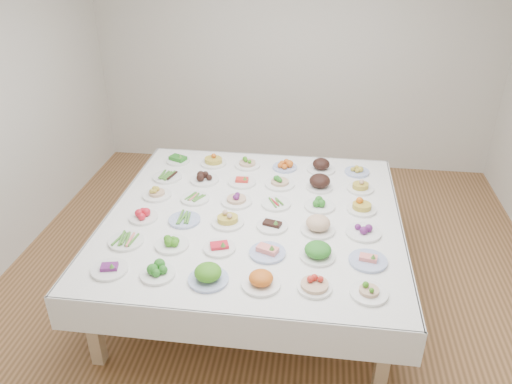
# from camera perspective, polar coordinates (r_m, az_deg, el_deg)

# --- Properties ---
(room_envelope) EXTENTS (5.02, 5.02, 2.81)m
(room_envelope) POSITION_cam_1_polar(r_m,az_deg,el_deg) (3.81, 2.30, 12.34)
(room_envelope) COLOR #94643D
(room_envelope) RESTS_ON ground
(display_table) EXTENTS (2.42, 2.42, 0.75)m
(display_table) POSITION_cam_1_polar(r_m,az_deg,el_deg) (4.18, -0.27, -3.28)
(display_table) COLOR white
(display_table) RESTS_ON ground
(dish_0) EXTENTS (0.25, 0.25, 0.09)m
(dish_0) POSITION_cam_1_polar(r_m,az_deg,el_deg) (3.65, -16.41, -8.25)
(dish_0) COLOR white
(dish_0) RESTS_ON display_table
(dish_1) EXTENTS (0.24, 0.24, 0.11)m
(dish_1) POSITION_cam_1_polar(r_m,az_deg,el_deg) (3.52, -11.22, -8.73)
(dish_1) COLOR white
(dish_1) RESTS_ON display_table
(dish_2) EXTENTS (0.28, 0.28, 0.17)m
(dish_2) POSITION_cam_1_polar(r_m,az_deg,el_deg) (3.40, -5.52, -8.96)
(dish_2) COLOR #4C66B2
(dish_2) RESTS_ON display_table
(dish_3) EXTENTS (0.26, 0.26, 0.14)m
(dish_3) POSITION_cam_1_polar(r_m,az_deg,el_deg) (3.36, 0.57, -9.79)
(dish_3) COLOR white
(dish_3) RESTS_ON display_table
(dish_4) EXTENTS (0.23, 0.23, 0.14)m
(dish_4) POSITION_cam_1_polar(r_m,az_deg,el_deg) (3.36, 6.74, -10.08)
(dish_4) COLOR white
(dish_4) RESTS_ON display_table
(dish_5) EXTENTS (0.25, 0.25, 0.13)m
(dish_5) POSITION_cam_1_polar(r_m,az_deg,el_deg) (3.38, 12.84, -10.63)
(dish_5) COLOR white
(dish_5) RESTS_ON display_table
(dish_6) EXTENTS (0.26, 0.26, 0.06)m
(dish_6) POSITION_cam_1_polar(r_m,az_deg,el_deg) (3.92, -14.63, -5.29)
(dish_6) COLOR white
(dish_6) RESTS_ON display_table
(dish_7) EXTENTS (0.25, 0.25, 0.11)m
(dish_7) POSITION_cam_1_polar(r_m,az_deg,el_deg) (3.79, -9.61, -5.54)
(dish_7) COLOR white
(dish_7) RESTS_ON display_table
(dish_8) EXTENTS (0.24, 0.24, 0.10)m
(dish_8) POSITION_cam_1_polar(r_m,az_deg,el_deg) (3.72, -4.21, -6.08)
(dish_8) COLOR white
(dish_8) RESTS_ON display_table
(dish_9) EXTENTS (0.26, 0.26, 0.11)m
(dish_9) POSITION_cam_1_polar(r_m,az_deg,el_deg) (3.66, 1.32, -6.55)
(dish_9) COLOR #4C66B2
(dish_9) RESTS_ON display_table
(dish_10) EXTENTS (0.26, 0.26, 0.16)m
(dish_10) POSITION_cam_1_polar(r_m,az_deg,el_deg) (3.63, 7.10, -6.39)
(dish_10) COLOR white
(dish_10) RESTS_ON display_table
(dish_11) EXTENTS (0.27, 0.27, 0.10)m
(dish_11) POSITION_cam_1_polar(r_m,az_deg,el_deg) (3.67, 12.71, -7.37)
(dish_11) COLOR #4C66B2
(dish_11) RESTS_ON display_table
(dish_12) EXTENTS (0.23, 0.23, 0.10)m
(dish_12) POSITION_cam_1_polar(r_m,az_deg,el_deg) (4.17, -12.76, -2.50)
(dish_12) COLOR white
(dish_12) RESTS_ON display_table
(dish_13) EXTENTS (0.25, 0.25, 0.06)m
(dish_13) POSITION_cam_1_polar(r_m,az_deg,el_deg) (4.09, -8.19, -3.03)
(dish_13) COLOR #4C66B2
(dish_13) RESTS_ON display_table
(dish_14) EXTENTS (0.28, 0.27, 0.16)m
(dish_14) POSITION_cam_1_polar(r_m,az_deg,el_deg) (4.00, -3.27, -2.69)
(dish_14) COLOR white
(dish_14) RESTS_ON display_table
(dish_15) EXTENTS (0.25, 0.25, 0.09)m
(dish_15) POSITION_cam_1_polar(r_m,az_deg,el_deg) (3.97, 1.86, -3.63)
(dish_15) COLOR white
(dish_15) RESTS_ON display_table
(dish_16) EXTENTS (0.27, 0.27, 0.17)m
(dish_16) POSITION_cam_1_polar(r_m,az_deg,el_deg) (3.92, 7.12, -3.47)
(dish_16) COLOR white
(dish_16) RESTS_ON display_table
(dish_17) EXTENTS (0.27, 0.27, 0.12)m
(dish_17) POSITION_cam_1_polar(r_m,az_deg,el_deg) (3.96, 12.22, -4.08)
(dish_17) COLOR white
(dish_17) RESTS_ON display_table
(dish_18) EXTENTS (0.25, 0.25, 0.13)m
(dish_18) POSITION_cam_1_polar(r_m,az_deg,el_deg) (4.47, -11.30, 0.20)
(dish_18) COLOR white
(dish_18) RESTS_ON display_table
(dish_19) EXTENTS (0.25, 0.25, 0.05)m
(dish_19) POSITION_cam_1_polar(r_m,az_deg,el_deg) (4.38, -6.99, -0.67)
(dish_19) COLOR white
(dish_19) RESTS_ON display_table
(dish_20) EXTENTS (0.26, 0.26, 0.15)m
(dish_20) POSITION_cam_1_polar(r_m,az_deg,el_deg) (4.29, -2.25, -0.43)
(dish_20) COLOR white
(dish_20) RESTS_ON display_table
(dish_21) EXTENTS (0.25, 0.25, 0.05)m
(dish_21) POSITION_cam_1_polar(r_m,az_deg,el_deg) (4.27, 2.31, -1.25)
(dish_21) COLOR white
(dish_21) RESTS_ON display_table
(dish_22) EXTENTS (0.26, 0.26, 0.11)m
(dish_22) POSITION_cam_1_polar(r_m,az_deg,el_deg) (4.26, 7.29, -1.24)
(dish_22) COLOR white
(dish_22) RESTS_ON display_table
(dish_23) EXTENTS (0.24, 0.24, 0.14)m
(dish_23) POSITION_cam_1_polar(r_m,az_deg,el_deg) (4.26, 12.02, -1.39)
(dish_23) COLOR white
(dish_23) RESTS_ON display_table
(dish_24) EXTENTS (0.27, 0.27, 0.07)m
(dish_24) POSITION_cam_1_polar(r_m,az_deg,el_deg) (4.78, -10.10, 1.89)
(dish_24) COLOR white
(dish_24) RESTS_ON display_table
(dish_25) EXTENTS (0.27, 0.27, 0.11)m
(dish_25) POSITION_cam_1_polar(r_m,az_deg,el_deg) (4.67, -5.93, 1.81)
(dish_25) COLOR white
(dish_25) RESTS_ON display_table
(dish_26) EXTENTS (0.25, 0.25, 0.10)m
(dish_26) POSITION_cam_1_polar(r_m,az_deg,el_deg) (4.62, -1.61, 1.39)
(dish_26) COLOR white
(dish_26) RESTS_ON display_table
(dish_27) EXTENTS (0.27, 0.27, 0.16)m
(dish_27) POSITION_cam_1_polar(r_m,az_deg,el_deg) (4.57, 2.76, 1.61)
(dish_27) COLOR white
(dish_27) RESTS_ON display_table
(dish_28) EXTENTS (0.25, 0.25, 0.14)m
(dish_28) POSITION_cam_1_polar(r_m,az_deg,el_deg) (4.55, 7.30, 1.17)
(dish_28) COLOR white
(dish_28) RESTS_ON display_table
(dish_29) EXTENTS (0.24, 0.24, 0.13)m
(dish_29) POSITION_cam_1_polar(r_m,az_deg,el_deg) (4.58, 11.87, 0.88)
(dish_29) COLOR white
(dish_29) RESTS_ON display_table
(dish_30) EXTENTS (0.23, 0.23, 0.10)m
(dish_30) POSITION_cam_1_polar(r_m,az_deg,el_deg) (5.09, -8.91, 3.83)
(dish_30) COLOR white
(dish_30) RESTS_ON display_table
(dish_31) EXTENTS (0.25, 0.25, 0.15)m
(dish_31) POSITION_cam_1_polar(r_m,az_deg,el_deg) (4.98, -4.91, 3.92)
(dish_31) COLOR white
(dish_31) RESTS_ON display_table
(dish_32) EXTENTS (0.25, 0.25, 0.13)m
(dish_32) POSITION_cam_1_polar(r_m,az_deg,el_deg) (4.93, -1.00, 3.61)
(dish_32) COLOR white
(dish_32) RESTS_ON display_table
(dish_33) EXTENTS (0.23, 0.23, 0.11)m
(dish_33) POSITION_cam_1_polar(r_m,az_deg,el_deg) (4.90, 3.30, 3.21)
(dish_33) COLOR #4C66B2
(dish_33) RESTS_ON display_table
(dish_34) EXTENTS (0.27, 0.27, 0.15)m
(dish_34) POSITION_cam_1_polar(r_m,az_deg,el_deg) (4.88, 7.46, 3.20)
(dish_34) COLOR white
(dish_34) RESTS_ON display_table
(dish_35) EXTENTS (0.23, 0.23, 0.09)m
(dish_35) POSITION_cam_1_polar(r_m,az_deg,el_deg) (4.90, 11.49, 2.53)
(dish_35) COLOR #4C66B2
(dish_35) RESTS_ON display_table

